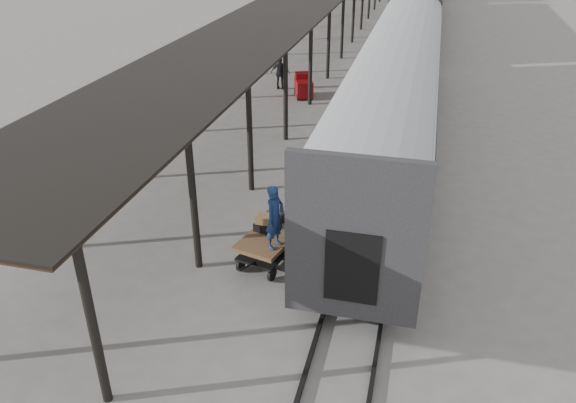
# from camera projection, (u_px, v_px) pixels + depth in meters

# --- Properties ---
(ground) EXTENTS (160.00, 160.00, 0.00)m
(ground) POSITION_uv_depth(u_px,v_px,m) (264.00, 236.00, 17.35)
(ground) COLOR slate
(ground) RESTS_ON ground
(rails) EXTENTS (1.54, 150.00, 0.12)m
(rails) POSITION_uv_depth(u_px,v_px,m) (418.00, 29.00, 45.76)
(rails) COLOR black
(rails) RESTS_ON ground
(baggage_cart) EXTENTS (1.80, 2.63, 0.86)m
(baggage_cart) POSITION_uv_depth(u_px,v_px,m) (273.00, 239.00, 15.96)
(baggage_cart) COLOR brown
(baggage_cart) RESTS_ON ground
(suitcase_stack) EXTENTS (1.36, 1.11, 0.46)m
(suitcase_stack) POSITION_uv_depth(u_px,v_px,m) (276.00, 222.00, 16.08)
(suitcase_stack) COLOR #3B3A3D
(suitcase_stack) RESTS_ON baggage_cart
(luggage_tug) EXTENTS (1.27, 1.59, 1.22)m
(luggage_tug) POSITION_uv_depth(u_px,v_px,m) (304.00, 86.00, 29.62)
(luggage_tug) COLOR maroon
(luggage_tug) RESTS_ON ground
(porter) EXTENTS (0.63, 0.76, 1.80)m
(porter) POSITION_uv_depth(u_px,v_px,m) (275.00, 217.00, 14.83)
(porter) COLOR navy
(porter) RESTS_ON baggage_cart
(pedestrian) EXTENTS (1.07, 0.49, 1.80)m
(pedestrian) POSITION_uv_depth(u_px,v_px,m) (280.00, 73.00, 30.74)
(pedestrian) COLOR black
(pedestrian) RESTS_ON ground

